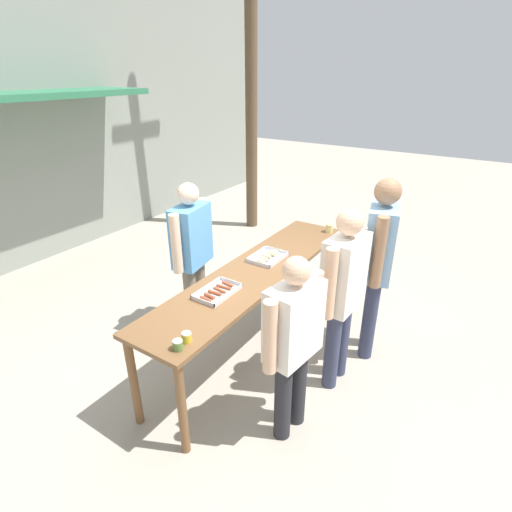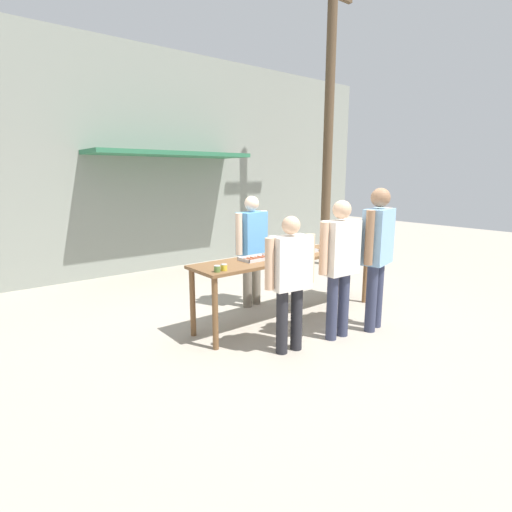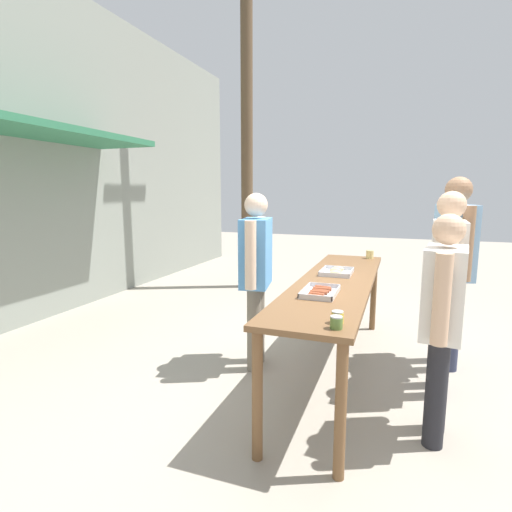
% 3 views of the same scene
% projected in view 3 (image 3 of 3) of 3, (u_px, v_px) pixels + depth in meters
% --- Properties ---
extents(ground_plane, '(24.00, 24.00, 0.00)m').
position_uv_depth(ground_plane, '(333.00, 373.00, 3.79)').
color(ground_plane, '#A39989').
extents(building_facade_back, '(12.00, 1.11, 4.50)m').
position_uv_depth(building_facade_back, '(5.00, 145.00, 4.77)').
color(building_facade_back, gray).
rests_on(building_facade_back, ground).
extents(serving_table, '(2.94, 0.65, 0.91)m').
position_uv_depth(serving_table, '(336.00, 291.00, 3.66)').
color(serving_table, brown).
rests_on(serving_table, ground).
extents(food_tray_sausages, '(0.42, 0.26, 0.04)m').
position_uv_depth(food_tray_sausages, '(320.00, 292.00, 3.12)').
color(food_tray_sausages, silver).
rests_on(food_tray_sausages, serving_table).
extents(food_tray_buns, '(0.39, 0.29, 0.06)m').
position_uv_depth(food_tray_buns, '(337.00, 272.00, 3.91)').
color(food_tray_buns, silver).
rests_on(food_tray_buns, serving_table).
extents(condiment_jar_mustard, '(0.07, 0.07, 0.08)m').
position_uv_depth(condiment_jar_mustard, '(336.00, 322.00, 2.33)').
color(condiment_jar_mustard, '#567A38').
rests_on(condiment_jar_mustard, serving_table).
extents(condiment_jar_ketchup, '(0.07, 0.07, 0.08)m').
position_uv_depth(condiment_jar_ketchup, '(337.00, 317.00, 2.43)').
color(condiment_jar_ketchup, gold).
rests_on(condiment_jar_ketchup, serving_table).
extents(beer_cup, '(0.09, 0.09, 0.10)m').
position_uv_depth(beer_cup, '(370.00, 254.00, 4.80)').
color(beer_cup, '#DBC67A').
rests_on(beer_cup, serving_table).
extents(person_server_behind_table, '(0.65, 0.33, 1.69)m').
position_uv_depth(person_server_behind_table, '(256.00, 266.00, 3.80)').
color(person_server_behind_table, '#756B5B').
rests_on(person_server_behind_table, ground).
extents(person_customer_holding_hotdog, '(0.64, 0.31, 1.56)m').
position_uv_depth(person_customer_holding_hotdog, '(443.00, 311.00, 2.65)').
color(person_customer_holding_hotdog, '#232328').
rests_on(person_customer_holding_hotdog, ground).
extents(person_customer_with_cup, '(0.66, 0.36, 1.84)m').
position_uv_depth(person_customer_with_cup, '(453.00, 256.00, 3.80)').
color(person_customer_with_cup, '#333851').
rests_on(person_customer_with_cup, ground).
extents(person_customer_waiting_in_line, '(0.66, 0.27, 1.71)m').
position_uv_depth(person_customer_waiting_in_line, '(446.00, 276.00, 3.30)').
color(person_customer_waiting_in_line, '#333851').
rests_on(person_customer_waiting_in_line, ground).
extents(utility_pole, '(1.10, 0.20, 6.32)m').
position_uv_depth(utility_pole, '(247.00, 99.00, 6.76)').
color(utility_pole, brown).
rests_on(utility_pole, ground).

